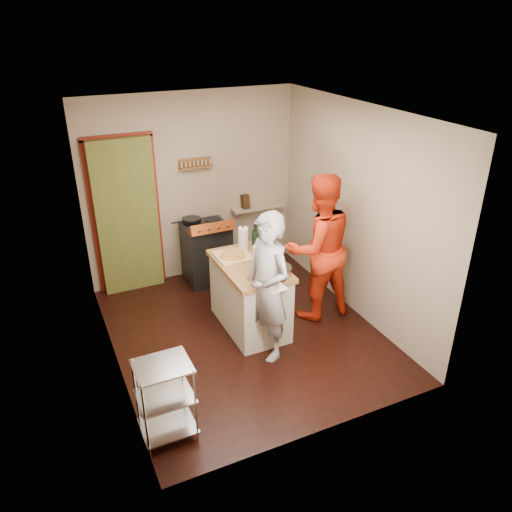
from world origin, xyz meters
The scene contains 10 objects.
floor centered at (0.00, 0.00, 0.00)m, with size 3.50×3.50×0.00m, color black.
back_wall centered at (-0.64, 1.78, 1.13)m, with size 3.00×0.44×2.60m.
left_wall centered at (-1.50, 0.00, 1.30)m, with size 0.04×3.50×2.60m, color gray.
right_wall centered at (1.50, 0.00, 1.30)m, with size 0.04×3.50×2.60m, color gray.
ceiling centered at (0.00, 0.00, 2.61)m, with size 3.00×3.50×0.02m, color white.
stove centered at (0.05, 1.42, 0.45)m, with size 0.60×0.63×1.00m.
wire_shelving centered at (-1.28, -1.20, 0.44)m, with size 0.48×0.40×0.80m.
island centered at (0.13, 0.10, 0.46)m, with size 0.67×1.30×1.17m.
person_stripe centered at (0.07, -0.47, 0.85)m, with size 0.62×0.41×1.69m, color silver.
person_red centered at (1.00, 0.02, 0.92)m, with size 0.90×0.70×1.85m, color red.
Camera 1 is at (-1.98, -4.61, 3.49)m, focal length 35.00 mm.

